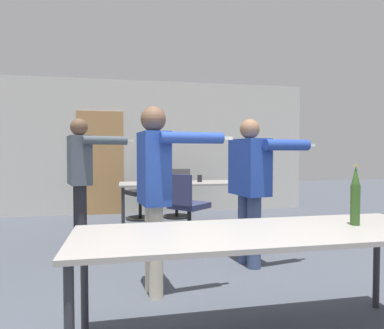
{
  "coord_description": "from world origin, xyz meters",
  "views": [
    {
      "loc": [
        -0.65,
        -1.5,
        1.24
      ],
      "look_at": [
        0.11,
        2.28,
        1.1
      ],
      "focal_mm": 32.0,
      "sensor_mm": 36.0,
      "label": 1
    }
  ],
  "objects_px": {
    "office_chair_far_right": "(177,195)",
    "drink_cup": "(200,178)",
    "person_near_casual": "(251,179)",
    "office_chair_mid_tucked": "(186,209)",
    "person_far_watching": "(81,170)",
    "beer_bottle": "(355,197)",
    "person_center_tall": "(155,181)",
    "office_chair_near_pushed": "(144,194)"
  },
  "relations": [
    {
      "from": "beer_bottle",
      "to": "office_chair_far_right",
      "type": "bearing_deg",
      "value": 97.47
    },
    {
      "from": "office_chair_far_right",
      "to": "drink_cup",
      "type": "relative_size",
      "value": 8.11
    },
    {
      "from": "beer_bottle",
      "to": "drink_cup",
      "type": "distance_m",
      "value": 3.52
    },
    {
      "from": "person_far_watching",
      "to": "office_chair_far_right",
      "type": "xyz_separation_m",
      "value": [
        1.54,
        1.63,
        -0.57
      ]
    },
    {
      "from": "person_far_watching",
      "to": "beer_bottle",
      "type": "bearing_deg",
      "value": 22.43
    },
    {
      "from": "office_chair_far_right",
      "to": "office_chair_near_pushed",
      "type": "xyz_separation_m",
      "value": [
        -0.62,
        0.07,
        0.02
      ]
    },
    {
      "from": "person_far_watching",
      "to": "beer_bottle",
      "type": "xyz_separation_m",
      "value": [
        2.1,
        -2.64,
        -0.07
      ]
    },
    {
      "from": "office_chair_far_right",
      "to": "beer_bottle",
      "type": "relative_size",
      "value": 2.28
    },
    {
      "from": "office_chair_near_pushed",
      "to": "beer_bottle",
      "type": "relative_size",
      "value": 2.34
    },
    {
      "from": "office_chair_mid_tucked",
      "to": "office_chair_near_pushed",
      "type": "height_order",
      "value": "office_chair_near_pushed"
    },
    {
      "from": "person_near_casual",
      "to": "drink_cup",
      "type": "height_order",
      "value": "person_near_casual"
    },
    {
      "from": "person_center_tall",
      "to": "office_chair_far_right",
      "type": "distance_m",
      "value": 3.49
    },
    {
      "from": "office_chair_far_right",
      "to": "drink_cup",
      "type": "distance_m",
      "value": 0.89
    },
    {
      "from": "office_chair_near_pushed",
      "to": "beer_bottle",
      "type": "xyz_separation_m",
      "value": [
        1.18,
        -4.35,
        0.48
      ]
    },
    {
      "from": "person_far_watching",
      "to": "drink_cup",
      "type": "xyz_separation_m",
      "value": [
        1.8,
        0.86,
        -0.21
      ]
    },
    {
      "from": "office_chair_mid_tucked",
      "to": "office_chair_near_pushed",
      "type": "distance_m",
      "value": 1.73
    },
    {
      "from": "person_far_watching",
      "to": "office_chair_near_pushed",
      "type": "height_order",
      "value": "person_far_watching"
    },
    {
      "from": "person_center_tall",
      "to": "office_chair_mid_tucked",
      "type": "xyz_separation_m",
      "value": [
        0.6,
        1.79,
        -0.55
      ]
    },
    {
      "from": "person_near_casual",
      "to": "office_chair_near_pushed",
      "type": "height_order",
      "value": "person_near_casual"
    },
    {
      "from": "person_center_tall",
      "to": "drink_cup",
      "type": "height_order",
      "value": "person_center_tall"
    },
    {
      "from": "person_far_watching",
      "to": "office_chair_mid_tucked",
      "type": "distance_m",
      "value": 1.53
    },
    {
      "from": "person_near_casual",
      "to": "drink_cup",
      "type": "relative_size",
      "value": 13.87
    },
    {
      "from": "beer_bottle",
      "to": "drink_cup",
      "type": "height_order",
      "value": "beer_bottle"
    },
    {
      "from": "office_chair_near_pushed",
      "to": "beer_bottle",
      "type": "bearing_deg",
      "value": 169.22
    },
    {
      "from": "beer_bottle",
      "to": "person_far_watching",
      "type": "bearing_deg",
      "value": 128.42
    },
    {
      "from": "office_chair_mid_tucked",
      "to": "person_far_watching",
      "type": "bearing_deg",
      "value": -130.64
    },
    {
      "from": "person_center_tall",
      "to": "office_chair_mid_tucked",
      "type": "height_order",
      "value": "person_center_tall"
    },
    {
      "from": "office_chair_mid_tucked",
      "to": "office_chair_far_right",
      "type": "distance_m",
      "value": 1.59
    },
    {
      "from": "person_far_watching",
      "to": "office_chair_mid_tucked",
      "type": "height_order",
      "value": "person_far_watching"
    },
    {
      "from": "office_chair_near_pushed",
      "to": "office_chair_mid_tucked",
      "type": "bearing_deg",
      "value": 170.82
    },
    {
      "from": "person_near_casual",
      "to": "office_chair_near_pushed",
      "type": "xyz_separation_m",
      "value": [
        -0.99,
        2.88,
        -0.49
      ]
    },
    {
      "from": "office_chair_far_right",
      "to": "drink_cup",
      "type": "height_order",
      "value": "office_chair_far_right"
    },
    {
      "from": "person_near_casual",
      "to": "office_chair_mid_tucked",
      "type": "height_order",
      "value": "person_near_casual"
    },
    {
      "from": "person_near_casual",
      "to": "drink_cup",
      "type": "distance_m",
      "value": 2.04
    },
    {
      "from": "person_far_watching",
      "to": "office_chair_near_pushed",
      "type": "xyz_separation_m",
      "value": [
        0.92,
        1.7,
        -0.55
      ]
    },
    {
      "from": "office_chair_near_pushed",
      "to": "office_chair_far_right",
      "type": "bearing_deg",
      "value": -122.78
    },
    {
      "from": "office_chair_far_right",
      "to": "drink_cup",
      "type": "xyz_separation_m",
      "value": [
        0.26,
        -0.77,
        0.36
      ]
    },
    {
      "from": "person_center_tall",
      "to": "office_chair_far_right",
      "type": "height_order",
      "value": "person_center_tall"
    },
    {
      "from": "office_chair_mid_tucked",
      "to": "drink_cup",
      "type": "xyz_separation_m",
      "value": [
        0.38,
        0.81,
        0.36
      ]
    },
    {
      "from": "drink_cup",
      "to": "person_near_casual",
      "type": "bearing_deg",
      "value": -86.81
    },
    {
      "from": "person_near_casual",
      "to": "person_center_tall",
      "type": "distance_m",
      "value": 1.23
    },
    {
      "from": "person_center_tall",
      "to": "office_chair_near_pushed",
      "type": "xyz_separation_m",
      "value": [
        0.1,
        3.44,
        -0.54
      ]
    }
  ]
}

